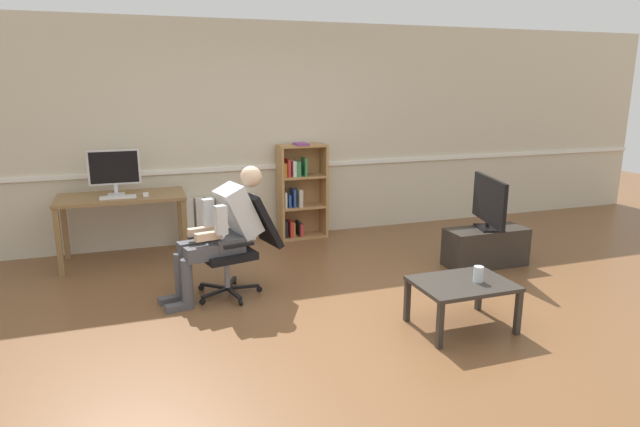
# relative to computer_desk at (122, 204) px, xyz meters

# --- Properties ---
(ground_plane) EXTENTS (18.00, 18.00, 0.00)m
(ground_plane) POSITION_rel_computer_desk_xyz_m (1.72, -2.15, -0.66)
(ground_plane) COLOR brown
(back_wall) EXTENTS (12.00, 0.13, 2.70)m
(back_wall) POSITION_rel_computer_desk_xyz_m (1.72, 0.50, 0.69)
(back_wall) COLOR beige
(back_wall) RESTS_ON ground_plane
(computer_desk) EXTENTS (1.35, 0.68, 0.76)m
(computer_desk) POSITION_rel_computer_desk_xyz_m (0.00, 0.00, 0.00)
(computer_desk) COLOR olive
(computer_desk) RESTS_ON ground_plane
(imac_monitor) EXTENTS (0.55, 0.14, 0.50)m
(imac_monitor) POSITION_rel_computer_desk_xyz_m (-0.05, 0.08, 0.39)
(imac_monitor) COLOR silver
(imac_monitor) RESTS_ON computer_desk
(keyboard) EXTENTS (0.37, 0.12, 0.02)m
(keyboard) POSITION_rel_computer_desk_xyz_m (-0.03, -0.14, 0.11)
(keyboard) COLOR white
(keyboard) RESTS_ON computer_desk
(computer_mouse) EXTENTS (0.06, 0.10, 0.03)m
(computer_mouse) POSITION_rel_computer_desk_xyz_m (0.26, -0.12, 0.12)
(computer_mouse) COLOR white
(computer_mouse) RESTS_ON computer_desk
(bookshelf) EXTENTS (0.61, 0.30, 1.23)m
(bookshelf) POSITION_rel_computer_desk_xyz_m (2.14, 0.29, -0.07)
(bookshelf) COLOR #AD7F4C
(bookshelf) RESTS_ON ground_plane
(radiator) EXTENTS (0.86, 0.08, 0.59)m
(radiator) POSITION_rel_computer_desk_xyz_m (1.14, 0.39, -0.36)
(radiator) COLOR white
(radiator) RESTS_ON ground_plane
(office_chair) EXTENTS (0.83, 0.65, 0.96)m
(office_chair) POSITION_rel_computer_desk_xyz_m (1.07, -1.35, -0.14)
(office_chair) COLOR black
(office_chair) RESTS_ON ground_plane
(person_seated) EXTENTS (1.01, 0.52, 1.22)m
(person_seated) POSITION_rel_computer_desk_xyz_m (0.88, -1.40, -0.01)
(person_seated) COLOR #4C4C51
(person_seated) RESTS_ON ground_plane
(tv_stand) EXTENTS (0.90, 0.38, 0.42)m
(tv_stand) POSITION_rel_computer_desk_xyz_m (3.74, -1.46, -0.45)
(tv_stand) COLOR #2D2823
(tv_stand) RESTS_ON ground_plane
(tv_screen) EXTENTS (0.28, 0.83, 0.56)m
(tv_screen) POSITION_rel_computer_desk_xyz_m (3.74, -1.46, 0.06)
(tv_screen) COLOR black
(tv_screen) RESTS_ON tv_stand
(coffee_table) EXTENTS (0.77, 0.58, 0.40)m
(coffee_table) POSITION_rel_computer_desk_xyz_m (2.60, -2.72, -0.31)
(coffee_table) COLOR #332D28
(coffee_table) RESTS_ON ground_plane
(drinking_glass) EXTENTS (0.08, 0.08, 0.13)m
(drinking_glass) POSITION_rel_computer_desk_xyz_m (2.72, -2.76, -0.19)
(drinking_glass) COLOR silver
(drinking_glass) RESTS_ON coffee_table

